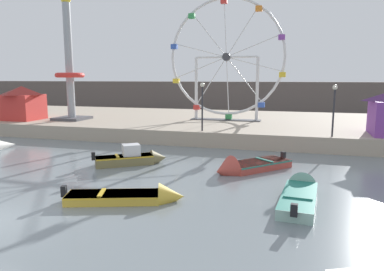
{
  "coord_description": "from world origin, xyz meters",
  "views": [
    {
      "loc": [
        10.35,
        -9.04,
        4.97
      ],
      "look_at": [
        4.71,
        10.67,
        1.66
      ],
      "focal_mm": 33.36,
      "sensor_mm": 36.0,
      "label": 1
    }
  ],
  "objects_px": {
    "motorboat_olive_wood": "(134,158)",
    "ferris_wheel_white_frame": "(226,59)",
    "promenade_lamp_near": "(334,102)",
    "motorboat_mustard_yellow": "(137,197)",
    "motorboat_seafoam": "(300,192)",
    "drop_tower_steel_tower": "(70,72)",
    "promenade_lamp_far": "(202,99)",
    "carnival_booth_red_striped": "(22,102)",
    "motorboat_faded_red": "(244,167)"
  },
  "relations": [
    {
      "from": "motorboat_olive_wood",
      "to": "ferris_wheel_white_frame",
      "type": "relative_size",
      "value": 0.36
    },
    {
      "from": "promenade_lamp_near",
      "to": "motorboat_olive_wood",
      "type": "bearing_deg",
      "value": -150.07
    },
    {
      "from": "motorboat_mustard_yellow",
      "to": "motorboat_seafoam",
      "type": "relative_size",
      "value": 0.92
    },
    {
      "from": "drop_tower_steel_tower",
      "to": "promenade_lamp_far",
      "type": "height_order",
      "value": "drop_tower_steel_tower"
    },
    {
      "from": "motorboat_olive_wood",
      "to": "carnival_booth_red_striped",
      "type": "bearing_deg",
      "value": 115.12
    },
    {
      "from": "motorboat_faded_red",
      "to": "promenade_lamp_near",
      "type": "bearing_deg",
      "value": -175.64
    },
    {
      "from": "motorboat_mustard_yellow",
      "to": "carnival_booth_red_striped",
      "type": "xyz_separation_m",
      "value": [
        -18.36,
        14.88,
        2.54
      ]
    },
    {
      "from": "carnival_booth_red_striped",
      "to": "ferris_wheel_white_frame",
      "type": "bearing_deg",
      "value": 12.96
    },
    {
      "from": "drop_tower_steel_tower",
      "to": "promenade_lamp_far",
      "type": "xyz_separation_m",
      "value": [
        13.59,
        -3.7,
        -2.09
      ]
    },
    {
      "from": "motorboat_seafoam",
      "to": "motorboat_olive_wood",
      "type": "xyz_separation_m",
      "value": [
        -9.25,
        3.41,
        0.15
      ]
    },
    {
      "from": "carnival_booth_red_striped",
      "to": "motorboat_mustard_yellow",
      "type": "bearing_deg",
      "value": -40.91
    },
    {
      "from": "ferris_wheel_white_frame",
      "to": "promenade_lamp_far",
      "type": "xyz_separation_m",
      "value": [
        -0.39,
        -7.23,
        -3.19
      ]
    },
    {
      "from": "motorboat_seafoam",
      "to": "promenade_lamp_far",
      "type": "xyz_separation_m",
      "value": [
        -6.88,
        10.09,
        3.23
      ]
    },
    {
      "from": "motorboat_faded_red",
      "to": "ferris_wheel_white_frame",
      "type": "bearing_deg",
      "value": -122.87
    },
    {
      "from": "motorboat_olive_wood",
      "to": "drop_tower_steel_tower",
      "type": "distance_m",
      "value": 16.13
    },
    {
      "from": "motorboat_faded_red",
      "to": "promenade_lamp_far",
      "type": "distance_m",
      "value": 8.3
    },
    {
      "from": "motorboat_faded_red",
      "to": "ferris_wheel_white_frame",
      "type": "relative_size",
      "value": 0.41
    },
    {
      "from": "carnival_booth_red_striped",
      "to": "promenade_lamp_near",
      "type": "relative_size",
      "value": 1.01
    },
    {
      "from": "motorboat_faded_red",
      "to": "ferris_wheel_white_frame",
      "type": "height_order",
      "value": "ferris_wheel_white_frame"
    },
    {
      "from": "motorboat_faded_red",
      "to": "drop_tower_steel_tower",
      "type": "distance_m",
      "value": 21.03
    },
    {
      "from": "motorboat_seafoam",
      "to": "drop_tower_steel_tower",
      "type": "bearing_deg",
      "value": 60.92
    },
    {
      "from": "motorboat_mustard_yellow",
      "to": "motorboat_faded_red",
      "type": "bearing_deg",
      "value": 41.08
    },
    {
      "from": "motorboat_mustard_yellow",
      "to": "motorboat_seafoam",
      "type": "distance_m",
      "value": 6.87
    },
    {
      "from": "promenade_lamp_far",
      "to": "motorboat_mustard_yellow",
      "type": "bearing_deg",
      "value": -87.96
    },
    {
      "from": "motorboat_seafoam",
      "to": "ferris_wheel_white_frame",
      "type": "relative_size",
      "value": 0.49
    },
    {
      "from": "motorboat_mustard_yellow",
      "to": "promenade_lamp_near",
      "type": "relative_size",
      "value": 1.44
    },
    {
      "from": "motorboat_olive_wood",
      "to": "drop_tower_steel_tower",
      "type": "height_order",
      "value": "drop_tower_steel_tower"
    },
    {
      "from": "motorboat_mustard_yellow",
      "to": "motorboat_seafoam",
      "type": "bearing_deg",
      "value": 2.38
    },
    {
      "from": "motorboat_faded_red",
      "to": "promenade_lamp_far",
      "type": "bearing_deg",
      "value": -106.01
    },
    {
      "from": "motorboat_olive_wood",
      "to": "motorboat_faded_red",
      "type": "height_order",
      "value": "motorboat_olive_wood"
    },
    {
      "from": "drop_tower_steel_tower",
      "to": "ferris_wheel_white_frame",
      "type": "bearing_deg",
      "value": 14.19
    },
    {
      "from": "motorboat_seafoam",
      "to": "promenade_lamp_near",
      "type": "xyz_separation_m",
      "value": [
        2.11,
        9.94,
        3.16
      ]
    },
    {
      "from": "motorboat_faded_red",
      "to": "carnival_booth_red_striped",
      "type": "distance_m",
      "value": 23.79
    },
    {
      "from": "carnival_booth_red_striped",
      "to": "promenade_lamp_near",
      "type": "xyz_separation_m",
      "value": [
        26.9,
        -2.52,
        0.65
      ]
    },
    {
      "from": "motorboat_faded_red",
      "to": "ferris_wheel_white_frame",
      "type": "distance_m",
      "value": 15.59
    },
    {
      "from": "motorboat_mustard_yellow",
      "to": "drop_tower_steel_tower",
      "type": "relative_size",
      "value": 0.43
    },
    {
      "from": "motorboat_mustard_yellow",
      "to": "motorboat_faded_red",
      "type": "xyz_separation_m",
      "value": [
        3.56,
        5.99,
        0.03
      ]
    },
    {
      "from": "motorboat_faded_red",
      "to": "drop_tower_steel_tower",
      "type": "relative_size",
      "value": 0.39
    },
    {
      "from": "drop_tower_steel_tower",
      "to": "promenade_lamp_far",
      "type": "relative_size",
      "value": 3.2
    },
    {
      "from": "motorboat_seafoam",
      "to": "motorboat_faded_red",
      "type": "xyz_separation_m",
      "value": [
        -2.87,
        3.58,
        0.0
      ]
    },
    {
      "from": "motorboat_olive_wood",
      "to": "promenade_lamp_near",
      "type": "relative_size",
      "value": 1.17
    },
    {
      "from": "carnival_booth_red_striped",
      "to": "promenade_lamp_near",
      "type": "height_order",
      "value": "promenade_lamp_near"
    },
    {
      "from": "motorboat_mustard_yellow",
      "to": "promenade_lamp_near",
      "type": "distance_m",
      "value": 15.35
    },
    {
      "from": "motorboat_olive_wood",
      "to": "promenade_lamp_near",
      "type": "height_order",
      "value": "promenade_lamp_near"
    },
    {
      "from": "motorboat_olive_wood",
      "to": "drop_tower_steel_tower",
      "type": "xyz_separation_m",
      "value": [
        -11.22,
        10.38,
        5.16
      ]
    },
    {
      "from": "carnival_booth_red_striped",
      "to": "motorboat_olive_wood",
      "type": "bearing_deg",
      "value": -32.13
    },
    {
      "from": "motorboat_faded_red",
      "to": "promenade_lamp_near",
      "type": "xyz_separation_m",
      "value": [
        4.98,
        6.36,
        3.16
      ]
    },
    {
      "from": "drop_tower_steel_tower",
      "to": "carnival_booth_red_striped",
      "type": "xyz_separation_m",
      "value": [
        -4.32,
        -1.32,
        -2.8
      ]
    },
    {
      "from": "motorboat_faded_red",
      "to": "drop_tower_steel_tower",
      "type": "xyz_separation_m",
      "value": [
        -17.6,
        10.21,
        5.31
      ]
    },
    {
      "from": "motorboat_mustard_yellow",
      "to": "motorboat_olive_wood",
      "type": "height_order",
      "value": "motorboat_olive_wood"
    }
  ]
}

